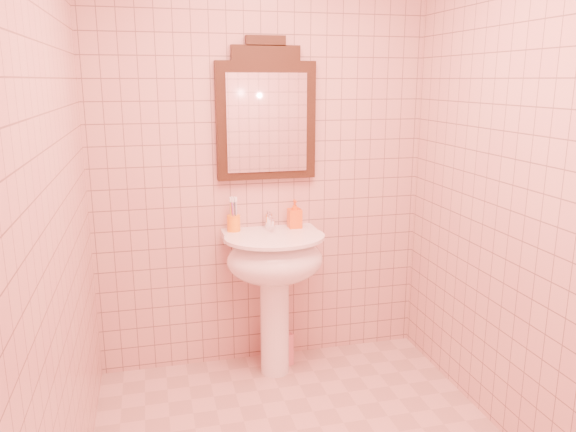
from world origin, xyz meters
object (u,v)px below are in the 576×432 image
object	(u,v)px
pedestal_sink	(275,269)
towel	(277,350)
mirror	(266,115)
toothbrush_cup	(234,223)
soap_dispenser	(295,214)

from	to	relation	value
pedestal_sink	towel	world-z (taller)	pedestal_sink
pedestal_sink	mirror	xyz separation A→B (m)	(0.00, 0.20, 0.87)
mirror	toothbrush_cup	world-z (taller)	mirror
toothbrush_cup	soap_dispenser	bearing A→B (deg)	-1.12
toothbrush_cup	soap_dispenser	world-z (taller)	toothbrush_cup
toothbrush_cup	mirror	bearing A→B (deg)	13.63
toothbrush_cup	towel	distance (m)	0.85
mirror	toothbrush_cup	xyz separation A→B (m)	(-0.21, -0.05, -0.62)
pedestal_sink	toothbrush_cup	distance (m)	0.36
soap_dispenser	towel	world-z (taller)	soap_dispenser
soap_dispenser	mirror	bearing A→B (deg)	159.57
mirror	towel	size ratio (longest dim) A/B	3.96
pedestal_sink	mirror	size ratio (longest dim) A/B	1.06
toothbrush_cup	soap_dispenser	distance (m)	0.37
toothbrush_cup	soap_dispenser	size ratio (longest dim) A/B	1.05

